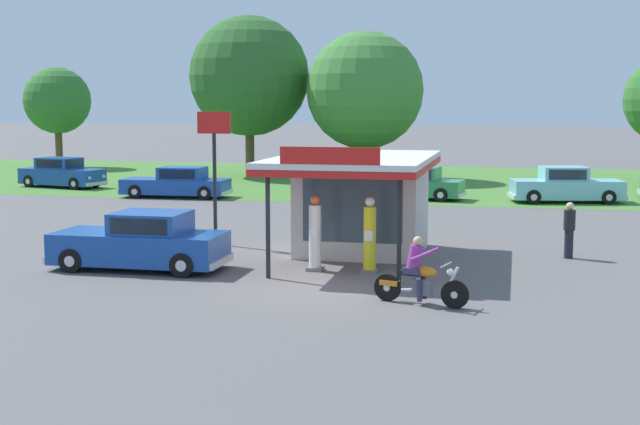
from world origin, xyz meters
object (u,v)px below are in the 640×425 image
(gas_pump_nearside, at_px, (315,236))
(parked_car_back_row_right, at_px, (566,186))
(gas_pump_offside, at_px, (370,238))
(roadside_pole_sign, at_px, (214,153))
(motorcycle_with_rider, at_px, (419,276))
(featured_classic_sedan, at_px, (142,243))
(parked_car_back_row_centre, at_px, (61,174))
(bystander_chatting_near_pumps, at_px, (569,229))
(parked_car_back_row_left, at_px, (412,184))
(parked_car_second_row_spare, at_px, (177,184))

(gas_pump_nearside, bearing_deg, parked_car_back_row_right, 67.71)
(gas_pump_offside, bearing_deg, roadside_pole_sign, 147.42)
(motorcycle_with_rider, distance_m, featured_classic_sedan, 8.38)
(gas_pump_nearside, relative_size, roadside_pole_sign, 0.48)
(featured_classic_sedan, bearing_deg, parked_car_back_row_centre, 123.96)
(motorcycle_with_rider, distance_m, roadside_pole_sign, 10.46)
(gas_pump_offside, distance_m, bystander_chatting_near_pumps, 6.43)
(motorcycle_with_rider, relative_size, parked_car_back_row_left, 0.42)
(parked_car_second_row_spare, distance_m, roadside_pole_sign, 14.66)
(parked_car_second_row_spare, bearing_deg, parked_car_back_row_right, 6.06)
(gas_pump_nearside, height_order, roadside_pole_sign, roadside_pole_sign)
(motorcycle_with_rider, relative_size, parked_car_back_row_right, 0.42)
(roadside_pole_sign, bearing_deg, parked_car_back_row_left, 72.54)
(roadside_pole_sign, bearing_deg, parked_car_second_row_spare, 116.80)
(gas_pump_offside, height_order, bystander_chatting_near_pumps, gas_pump_offside)
(motorcycle_with_rider, xyz_separation_m, parked_car_back_row_centre, (-21.91, 23.30, 0.08))
(gas_pump_nearside, xyz_separation_m, parked_car_back_row_left, (0.48, 18.36, -0.26))
(parked_car_back_row_left, bearing_deg, featured_classic_sedan, -105.20)
(parked_car_second_row_spare, xyz_separation_m, parked_car_back_row_centre, (-7.99, 3.33, 0.07))
(parked_car_back_row_left, xyz_separation_m, parked_car_second_row_spare, (-11.16, -1.81, -0.02))
(featured_classic_sedan, xyz_separation_m, roadside_pole_sign, (0.58, 4.45, 2.24))
(gas_pump_nearside, distance_m, bystander_chatting_near_pumps, 7.74)
(parked_car_second_row_spare, bearing_deg, parked_car_back_row_centre, 157.37)
(gas_pump_nearside, distance_m, featured_classic_sedan, 4.81)
(gas_pump_offside, height_order, motorcycle_with_rider, gas_pump_offside)
(gas_pump_offside, bearing_deg, parked_car_second_row_spare, 126.40)
(featured_classic_sedan, bearing_deg, gas_pump_offside, 7.52)
(parked_car_back_row_left, distance_m, roadside_pole_sign, 15.61)
(gas_pump_nearside, bearing_deg, bystander_chatting_near_pumps, 26.96)
(gas_pump_offside, distance_m, parked_car_back_row_left, 18.39)
(gas_pump_offside, relative_size, parked_car_back_row_centre, 0.41)
(parked_car_second_row_spare, bearing_deg, gas_pump_nearside, -57.14)
(parked_car_back_row_left, xyz_separation_m, bystander_chatting_near_pumps, (6.42, -14.85, 0.19))
(parked_car_back_row_left, xyz_separation_m, parked_car_back_row_right, (7.10, 0.13, 0.05))
(gas_pump_nearside, xyz_separation_m, gas_pump_offside, (1.51, -0.00, -0.00))
(parked_car_second_row_spare, bearing_deg, featured_classic_sedan, -71.09)
(gas_pump_nearside, xyz_separation_m, bystander_chatting_near_pumps, (6.90, 3.51, -0.08))
(gas_pump_offside, xyz_separation_m, roadside_pole_sign, (-5.67, 3.62, 2.01))
(featured_classic_sedan, xyz_separation_m, parked_car_back_row_left, (5.21, 19.18, -0.03))
(gas_pump_offside, relative_size, roadside_pole_sign, 0.48)
(parked_car_back_row_left, bearing_deg, parked_car_second_row_spare, -170.78)
(bystander_chatting_near_pumps, bearing_deg, motorcycle_with_rider, -117.91)
(gas_pump_nearside, xyz_separation_m, roadside_pole_sign, (-4.16, 3.62, 2.01))
(gas_pump_nearside, bearing_deg, roadside_pole_sign, 138.93)
(parked_car_back_row_right, height_order, roadside_pole_sign, roadside_pole_sign)
(parked_car_back_row_centre, distance_m, roadside_pole_sign, 21.91)
(motorcycle_with_rider, bearing_deg, parked_car_second_row_spare, 124.87)
(gas_pump_nearside, distance_m, parked_car_second_row_spare, 19.70)
(parked_car_back_row_right, distance_m, bystander_chatting_near_pumps, 15.00)
(roadside_pole_sign, bearing_deg, motorcycle_with_rider, -43.65)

